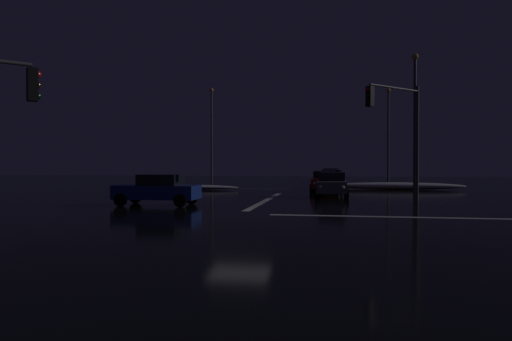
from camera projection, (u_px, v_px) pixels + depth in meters
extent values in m
cube|color=black|center=(240.00, 215.00, 19.50)|extent=(120.00, 120.00, 0.10)
cube|color=white|center=(267.00, 199.00, 27.48)|extent=(0.35, 13.87, 0.01)
cube|color=yellow|center=(287.00, 189.00, 38.92)|extent=(22.00, 0.15, 0.01)
cube|color=white|center=(447.00, 218.00, 18.12)|extent=(13.87, 0.40, 0.01)
ellipsoid|color=white|center=(177.00, 187.00, 38.28)|extent=(10.35, 1.50, 0.41)
ellipsoid|color=white|center=(397.00, 186.00, 38.15)|extent=(10.73, 1.50, 0.59)
cube|color=slate|center=(332.00, 186.00, 29.70)|extent=(1.80, 4.20, 0.70)
cube|color=black|center=(332.00, 176.00, 29.89)|extent=(1.60, 2.00, 0.55)
cylinder|color=black|center=(347.00, 194.00, 28.03)|extent=(0.22, 0.64, 0.64)
cylinder|color=black|center=(317.00, 193.00, 28.33)|extent=(0.22, 0.64, 0.64)
cylinder|color=black|center=(346.00, 191.00, 31.09)|extent=(0.22, 0.64, 0.64)
cylinder|color=black|center=(319.00, 190.00, 31.39)|extent=(0.22, 0.64, 0.64)
sphere|color=#F9EFC6|center=(343.00, 187.00, 27.50)|extent=(0.22, 0.22, 0.22)
sphere|color=#F9EFC6|center=(321.00, 187.00, 27.72)|extent=(0.22, 0.22, 0.22)
cube|color=maroon|center=(324.00, 183.00, 35.11)|extent=(1.80, 4.20, 0.70)
cube|color=black|center=(324.00, 175.00, 35.29)|extent=(1.60, 2.00, 0.55)
cylinder|color=black|center=(337.00, 189.00, 33.43)|extent=(0.22, 0.64, 0.64)
cylinder|color=black|center=(311.00, 188.00, 33.73)|extent=(0.22, 0.64, 0.64)
cylinder|color=black|center=(336.00, 187.00, 36.49)|extent=(0.22, 0.64, 0.64)
cylinder|color=black|center=(313.00, 186.00, 36.79)|extent=(0.22, 0.64, 0.64)
sphere|color=#F9EFC6|center=(333.00, 183.00, 32.91)|extent=(0.22, 0.22, 0.22)
sphere|color=#F9EFC6|center=(314.00, 183.00, 33.12)|extent=(0.22, 0.22, 0.22)
cube|color=black|center=(331.00, 180.00, 40.36)|extent=(1.80, 4.20, 0.70)
cube|color=black|center=(331.00, 173.00, 40.55)|extent=(1.60, 2.00, 0.55)
cylinder|color=black|center=(342.00, 185.00, 38.69)|extent=(0.22, 0.64, 0.64)
cylinder|color=black|center=(320.00, 185.00, 38.99)|extent=(0.22, 0.64, 0.64)
cylinder|color=black|center=(342.00, 184.00, 41.74)|extent=(0.22, 0.64, 0.64)
cylinder|color=black|center=(321.00, 184.00, 42.05)|extent=(0.22, 0.64, 0.64)
sphere|color=#F9EFC6|center=(339.00, 181.00, 38.16)|extent=(0.22, 0.22, 0.22)
sphere|color=#F9EFC6|center=(323.00, 181.00, 38.38)|extent=(0.22, 0.22, 0.22)
cube|color=#B7B7BC|center=(330.00, 178.00, 46.30)|extent=(1.80, 4.20, 0.70)
cube|color=black|center=(330.00, 172.00, 46.48)|extent=(1.60, 2.00, 0.55)
cylinder|color=black|center=(340.00, 182.00, 44.62)|extent=(0.22, 0.64, 0.64)
cylinder|color=black|center=(321.00, 182.00, 44.92)|extent=(0.22, 0.64, 0.64)
cylinder|color=black|center=(339.00, 181.00, 47.68)|extent=(0.22, 0.64, 0.64)
cylinder|color=black|center=(322.00, 181.00, 47.98)|extent=(0.22, 0.64, 0.64)
sphere|color=#F9EFC6|center=(337.00, 178.00, 44.10)|extent=(0.22, 0.22, 0.22)
sphere|color=#F9EFC6|center=(323.00, 178.00, 44.31)|extent=(0.22, 0.22, 0.22)
cube|color=#14512D|center=(331.00, 177.00, 51.68)|extent=(1.80, 4.20, 0.70)
cube|color=black|center=(331.00, 171.00, 51.87)|extent=(1.60, 2.00, 0.55)
cylinder|color=black|center=(339.00, 180.00, 50.01)|extent=(0.22, 0.64, 0.64)
cylinder|color=black|center=(322.00, 180.00, 50.31)|extent=(0.22, 0.64, 0.64)
cylinder|color=black|center=(339.00, 180.00, 53.06)|extent=(0.22, 0.64, 0.64)
cylinder|color=black|center=(323.00, 179.00, 53.36)|extent=(0.22, 0.64, 0.64)
sphere|color=#F9EFC6|center=(337.00, 177.00, 49.48)|extent=(0.22, 0.22, 0.22)
sphere|color=#F9EFC6|center=(325.00, 177.00, 49.70)|extent=(0.22, 0.22, 0.22)
cube|color=silver|center=(331.00, 175.00, 57.41)|extent=(1.80, 4.20, 0.70)
cube|color=black|center=(331.00, 170.00, 57.60)|extent=(1.60, 2.00, 0.55)
cylinder|color=black|center=(338.00, 179.00, 55.73)|extent=(0.22, 0.64, 0.64)
cylinder|color=black|center=(323.00, 179.00, 56.04)|extent=(0.22, 0.64, 0.64)
cylinder|color=black|center=(338.00, 178.00, 58.79)|extent=(0.22, 0.64, 0.64)
cylinder|color=black|center=(323.00, 178.00, 59.09)|extent=(0.22, 0.64, 0.64)
sphere|color=#F9EFC6|center=(336.00, 176.00, 55.21)|extent=(0.22, 0.22, 0.22)
sphere|color=#F9EFC6|center=(325.00, 175.00, 55.43)|extent=(0.22, 0.22, 0.22)
cube|color=navy|center=(157.00, 192.00, 23.74)|extent=(4.20, 1.80, 0.70)
cube|color=black|center=(161.00, 180.00, 23.70)|extent=(2.00, 1.60, 0.55)
cylinder|color=black|center=(120.00, 200.00, 23.12)|extent=(0.64, 0.22, 0.64)
cylinder|color=black|center=(136.00, 197.00, 24.90)|extent=(0.64, 0.22, 0.64)
cylinder|color=black|center=(180.00, 201.00, 22.60)|extent=(0.64, 0.22, 0.64)
cylinder|color=black|center=(192.00, 198.00, 24.38)|extent=(0.64, 0.22, 0.64)
sphere|color=#F9EFC6|center=(112.00, 191.00, 23.46)|extent=(0.22, 0.22, 0.22)
sphere|color=#F9EFC6|center=(124.00, 190.00, 24.74)|extent=(0.22, 0.22, 0.22)
cylinder|color=#4C4C51|center=(417.00, 143.00, 26.41)|extent=(0.18, 0.18, 6.51)
cylinder|color=#4C4C51|center=(395.00, 88.00, 25.21)|extent=(2.90, 2.90, 0.12)
cube|color=black|center=(370.00, 96.00, 24.07)|extent=(0.46, 0.46, 1.05)
sphere|color=red|center=(368.00, 89.00, 23.97)|extent=(0.22, 0.22, 0.22)
sphere|color=black|center=(368.00, 96.00, 23.98)|extent=(0.22, 0.22, 0.22)
sphere|color=black|center=(368.00, 103.00, 23.98)|extent=(0.22, 0.22, 0.22)
cube|color=black|center=(32.00, 85.00, 14.86)|extent=(0.46, 0.46, 1.05)
sphere|color=red|center=(38.00, 74.00, 14.94)|extent=(0.22, 0.22, 0.22)
sphere|color=black|center=(38.00, 85.00, 14.95)|extent=(0.22, 0.22, 0.22)
sphere|color=black|center=(38.00, 96.00, 14.95)|extent=(0.22, 0.22, 0.22)
cylinder|color=#424247|center=(212.00, 138.00, 50.25)|extent=(0.20, 0.20, 9.86)
sphere|color=#F9AD47|center=(212.00, 90.00, 50.18)|extent=(0.44, 0.44, 0.44)
cylinder|color=#424247|center=(388.00, 138.00, 47.17)|extent=(0.20, 0.20, 9.34)
sphere|color=#F9AD47|center=(388.00, 90.00, 47.10)|extent=(0.44, 0.44, 0.44)
cylinder|color=#424247|center=(415.00, 127.00, 31.40)|extent=(0.20, 0.20, 9.12)
sphere|color=#F9AD47|center=(415.00, 57.00, 31.33)|extent=(0.44, 0.44, 0.44)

